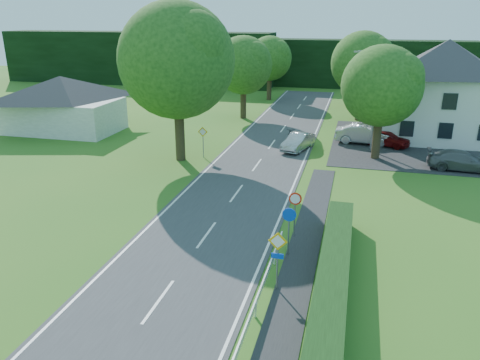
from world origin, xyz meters
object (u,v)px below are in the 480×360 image
(motorcycle, at_px, (290,134))
(parked_car_red, at_px, (386,138))
(streetlight, at_px, (374,97))
(moving_car, at_px, (298,142))
(parked_car_silver_a, at_px, (365,134))
(parasol, at_px, (399,128))
(parked_car_grey, at_px, (462,161))

(motorcycle, bearing_deg, parked_car_red, -9.54)
(streetlight, relative_size, parked_car_red, 2.02)
(moving_car, distance_m, parked_car_silver_a, 6.26)
(streetlight, bearing_deg, motorcycle, 163.42)
(moving_car, height_order, parasol, parasol)
(parked_car_silver_a, xyz_separation_m, parasol, (2.97, 2.77, 0.11))
(parked_car_grey, bearing_deg, streetlight, 64.32)
(parked_car_silver_a, bearing_deg, parasol, -42.93)
(moving_car, relative_size, parked_car_grey, 0.87)
(streetlight, relative_size, parked_car_grey, 1.70)
(moving_car, xyz_separation_m, motorcycle, (-1.10, 3.14, -0.14))
(parked_car_red, height_order, parasol, parasol)
(parked_car_red, xyz_separation_m, parked_car_grey, (4.98, -5.45, 0.01))
(moving_car, distance_m, motorcycle, 3.33)
(parked_car_red, height_order, parked_car_grey, parked_car_grey)
(motorcycle, relative_size, parked_car_silver_a, 0.41)
(streetlight, relative_size, parasol, 3.88)
(moving_car, distance_m, parasol, 10.28)
(streetlight, distance_m, parked_car_grey, 8.16)
(moving_car, bearing_deg, streetlight, 26.70)
(motorcycle, bearing_deg, parasol, 8.61)
(parked_car_red, xyz_separation_m, parasol, (1.20, 3.05, 0.25))
(parked_car_silver_a, height_order, parked_car_grey, parked_car_silver_a)
(moving_car, distance_m, parked_car_grey, 12.26)
(parked_car_silver_a, distance_m, parasol, 4.07)
(moving_car, xyz_separation_m, parked_car_silver_a, (5.28, 3.35, 0.14))
(parked_car_grey, bearing_deg, parasol, 27.12)
(parked_car_red, distance_m, parked_car_grey, 7.38)
(streetlight, bearing_deg, parasol, 62.72)
(motorcycle, relative_size, parasol, 0.99)
(streetlight, bearing_deg, moving_car, -168.86)
(parasol, bearing_deg, streetlight, -117.28)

